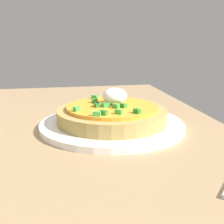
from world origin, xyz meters
TOP-DOWN VIEW (x-y plane):
  - dining_table at (0.00, 0.00)cm, footprint 91.58×69.23cm
  - plate at (-2.21, -11.88)cm, footprint 27.83×27.83cm
  - pizza at (-2.16, -11.91)cm, footprint 21.12×21.12cm

SIDE VIEW (x-z plane):
  - dining_table at x=0.00cm, z-range 0.00..2.33cm
  - plate at x=-2.21cm, z-range 2.33..3.47cm
  - pizza at x=-2.16cm, z-range 1.95..8.43cm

